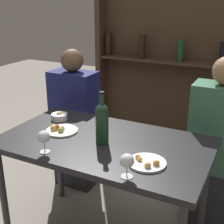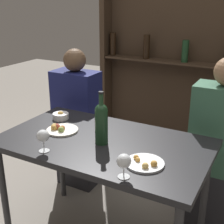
{
  "view_description": "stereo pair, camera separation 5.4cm",
  "coord_description": "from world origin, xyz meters",
  "px_view_note": "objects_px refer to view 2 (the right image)",
  "views": [
    {
      "loc": [
        0.81,
        -1.5,
        1.58
      ],
      "look_at": [
        0.0,
        0.11,
        0.92
      ],
      "focal_mm": 50.0,
      "sensor_mm": 36.0,
      "label": 1
    },
    {
      "loc": [
        0.86,
        -1.48,
        1.58
      ],
      "look_at": [
        0.0,
        0.11,
        0.92
      ],
      "focal_mm": 50.0,
      "sensor_mm": 36.0,
      "label": 2
    }
  ],
  "objects_px": {
    "wine_glass_1": "(124,162)",
    "seated_person_right": "(218,153)",
    "wine_bottle": "(101,122)",
    "food_plate_0": "(145,163)",
    "seated_person_left": "(77,124)",
    "snack_bowl": "(61,116)",
    "wine_glass_0": "(43,137)",
    "food_plate_1": "(60,129)"
  },
  "relations": [
    {
      "from": "food_plate_1",
      "to": "snack_bowl",
      "type": "relative_size",
      "value": 1.82
    },
    {
      "from": "food_plate_0",
      "to": "seated_person_left",
      "type": "bearing_deg",
      "value": 142.78
    },
    {
      "from": "food_plate_0",
      "to": "seated_person_left",
      "type": "distance_m",
      "value": 1.15
    },
    {
      "from": "wine_glass_0",
      "to": "food_plate_1",
      "type": "bearing_deg",
      "value": 108.98
    },
    {
      "from": "food_plate_1",
      "to": "snack_bowl",
      "type": "height_order",
      "value": "snack_bowl"
    },
    {
      "from": "seated_person_right",
      "to": "wine_glass_0",
      "type": "bearing_deg",
      "value": -135.03
    },
    {
      "from": "wine_bottle",
      "to": "seated_person_left",
      "type": "height_order",
      "value": "seated_person_left"
    },
    {
      "from": "wine_glass_1",
      "to": "seated_person_right",
      "type": "bearing_deg",
      "value": 70.27
    },
    {
      "from": "wine_glass_1",
      "to": "seated_person_right",
      "type": "xyz_separation_m",
      "value": [
        0.3,
        0.84,
        -0.27
      ]
    },
    {
      "from": "wine_glass_0",
      "to": "food_plate_1",
      "type": "distance_m",
      "value": 0.3
    },
    {
      "from": "wine_bottle",
      "to": "seated_person_right",
      "type": "height_order",
      "value": "seated_person_right"
    },
    {
      "from": "wine_glass_0",
      "to": "seated_person_left",
      "type": "xyz_separation_m",
      "value": [
        -0.35,
        0.82,
        -0.29
      ]
    },
    {
      "from": "snack_bowl",
      "to": "seated_person_right",
      "type": "relative_size",
      "value": 0.09
    },
    {
      "from": "wine_bottle",
      "to": "food_plate_0",
      "type": "distance_m",
      "value": 0.37
    },
    {
      "from": "food_plate_0",
      "to": "snack_bowl",
      "type": "relative_size",
      "value": 1.81
    },
    {
      "from": "snack_bowl",
      "to": "seated_person_right",
      "type": "xyz_separation_m",
      "value": [
        1.04,
        0.37,
        -0.21
      ]
    },
    {
      "from": "snack_bowl",
      "to": "seated_person_left",
      "type": "height_order",
      "value": "seated_person_left"
    },
    {
      "from": "snack_bowl",
      "to": "food_plate_0",
      "type": "bearing_deg",
      "value": -22.0
    },
    {
      "from": "wine_glass_1",
      "to": "seated_person_right",
      "type": "height_order",
      "value": "seated_person_right"
    },
    {
      "from": "wine_bottle",
      "to": "seated_person_right",
      "type": "xyz_separation_m",
      "value": [
        0.59,
        0.57,
        -0.32
      ]
    },
    {
      "from": "wine_bottle",
      "to": "wine_glass_1",
      "type": "distance_m",
      "value": 0.4
    },
    {
      "from": "wine_glass_1",
      "to": "food_plate_1",
      "type": "distance_m",
      "value": 0.68
    },
    {
      "from": "food_plate_0",
      "to": "food_plate_1",
      "type": "xyz_separation_m",
      "value": [
        -0.65,
        0.14,
        0.0
      ]
    },
    {
      "from": "seated_person_left",
      "to": "snack_bowl",
      "type": "bearing_deg",
      "value": -71.82
    },
    {
      "from": "wine_glass_0",
      "to": "seated_person_right",
      "type": "distance_m",
      "value": 1.19
    },
    {
      "from": "snack_bowl",
      "to": "seated_person_right",
      "type": "height_order",
      "value": "seated_person_right"
    },
    {
      "from": "seated_person_left",
      "to": "seated_person_right",
      "type": "distance_m",
      "value": 1.16
    },
    {
      "from": "food_plate_0",
      "to": "food_plate_1",
      "type": "bearing_deg",
      "value": 167.91
    },
    {
      "from": "wine_glass_0",
      "to": "food_plate_0",
      "type": "xyz_separation_m",
      "value": [
        0.56,
        0.13,
        -0.08
      ]
    },
    {
      "from": "wine_glass_0",
      "to": "seated_person_right",
      "type": "height_order",
      "value": "seated_person_right"
    },
    {
      "from": "food_plate_1",
      "to": "seated_person_right",
      "type": "distance_m",
      "value": 1.08
    },
    {
      "from": "wine_bottle",
      "to": "food_plate_1",
      "type": "xyz_separation_m",
      "value": [
        -0.33,
        0.03,
        -0.12
      ]
    },
    {
      "from": "food_plate_0",
      "to": "snack_bowl",
      "type": "distance_m",
      "value": 0.84
    },
    {
      "from": "wine_glass_0",
      "to": "food_plate_0",
      "type": "relative_size",
      "value": 0.63
    },
    {
      "from": "snack_bowl",
      "to": "seated_person_right",
      "type": "distance_m",
      "value": 1.12
    },
    {
      "from": "wine_glass_1",
      "to": "food_plate_0",
      "type": "xyz_separation_m",
      "value": [
        0.04,
        0.16,
        -0.08
      ]
    },
    {
      "from": "wine_glass_1",
      "to": "seated_person_left",
      "type": "distance_m",
      "value": 1.24
    },
    {
      "from": "wine_glass_1",
      "to": "seated_person_left",
      "type": "bearing_deg",
      "value": 135.51
    },
    {
      "from": "snack_bowl",
      "to": "food_plate_1",
      "type": "bearing_deg",
      "value": -53.47
    },
    {
      "from": "seated_person_left",
      "to": "food_plate_0",
      "type": "bearing_deg",
      "value": -37.22
    },
    {
      "from": "seated_person_right",
      "to": "seated_person_left",
      "type": "bearing_deg",
      "value": 180.0
    },
    {
      "from": "wine_glass_1",
      "to": "food_plate_0",
      "type": "bearing_deg",
      "value": 74.91
    }
  ]
}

